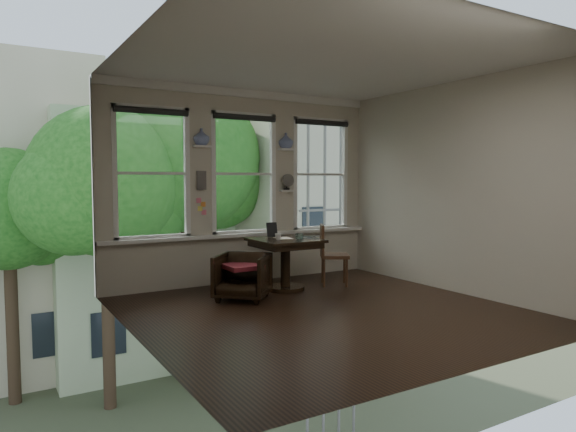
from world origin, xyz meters
TOP-DOWN VIEW (x-y plane):
  - ground at (0.00, 0.00)m, footprint 4.50×4.50m
  - ceiling at (0.00, 0.00)m, footprint 4.50×4.50m
  - wall_back at (0.00, 2.25)m, footprint 4.50×0.00m
  - wall_front at (0.00, -2.25)m, footprint 4.50×0.00m
  - wall_left at (-2.25, 0.00)m, footprint 0.00×4.50m
  - wall_right at (2.25, 0.00)m, footprint 0.00×4.50m
  - window_left at (-1.45, 2.25)m, footprint 1.10×0.12m
  - window_center at (0.00, 2.25)m, footprint 1.10×0.12m
  - window_right at (1.45, 2.25)m, footprint 1.10×0.12m
  - shelf_left at (-0.72, 2.15)m, footprint 0.26×0.16m
  - shelf_right at (0.72, 2.15)m, footprint 0.26×0.16m
  - intercom at (-0.72, 2.18)m, footprint 0.14×0.06m
  - sticky_notes at (-0.72, 2.19)m, footprint 0.16×0.01m
  - desk_fan at (0.72, 2.13)m, footprint 0.20×0.20m
  - vase_left at (-0.72, 2.15)m, footprint 0.24×0.24m
  - vase_right at (0.72, 2.15)m, footprint 0.24×0.24m
  - table at (0.23, 1.33)m, footprint 0.90×0.90m
  - armchair_left at (-0.58, 1.08)m, footprint 0.96×0.96m
  - cushion_red at (-0.58, 1.08)m, footprint 0.45×0.45m
  - side_chair_right at (1.05, 1.24)m, footprint 0.58×0.58m
  - laptop at (0.57, 1.19)m, footprint 0.38×0.28m
  - mug at (0.08, 1.28)m, footprint 0.11×0.11m
  - drinking_glass at (0.33, 1.10)m, footprint 0.15×0.15m
  - tablet at (0.18, 1.64)m, footprint 0.17×0.10m
  - papers at (0.24, 1.42)m, footprint 0.27×0.33m

SIDE VIEW (x-z plane):
  - ground at x=0.00m, z-range 0.00..0.00m
  - armchair_left at x=-0.58m, z-range 0.00..0.63m
  - table at x=0.23m, z-range 0.00..0.75m
  - cushion_red at x=-0.58m, z-range 0.42..0.48m
  - side_chair_right at x=1.05m, z-range 0.00..0.92m
  - papers at x=0.24m, z-range 0.75..0.75m
  - laptop at x=0.57m, z-range 0.75..0.78m
  - mug at x=0.08m, z-range 0.75..0.84m
  - drinking_glass at x=0.33m, z-range 0.75..0.84m
  - tablet at x=0.18m, z-range 0.75..0.97m
  - sticky_notes at x=-0.72m, z-range 1.13..1.37m
  - wall_back at x=0.00m, z-range -0.75..3.75m
  - wall_front at x=0.00m, z-range -0.75..3.75m
  - wall_left at x=-2.25m, z-range -0.75..3.75m
  - wall_right at x=2.25m, z-range -0.75..3.75m
  - desk_fan at x=0.72m, z-range 1.41..1.65m
  - intercom at x=-0.72m, z-range 1.46..1.74m
  - window_left at x=-1.45m, z-range 0.75..2.65m
  - window_center at x=0.00m, z-range 0.75..2.65m
  - window_right at x=1.45m, z-range 0.75..2.65m
  - shelf_left at x=-0.72m, z-range 2.08..2.12m
  - shelf_right at x=0.72m, z-range 2.08..2.12m
  - vase_left at x=-0.72m, z-range 2.12..2.36m
  - vase_right at x=0.72m, z-range 2.12..2.36m
  - ceiling at x=0.00m, z-range 3.00..3.00m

